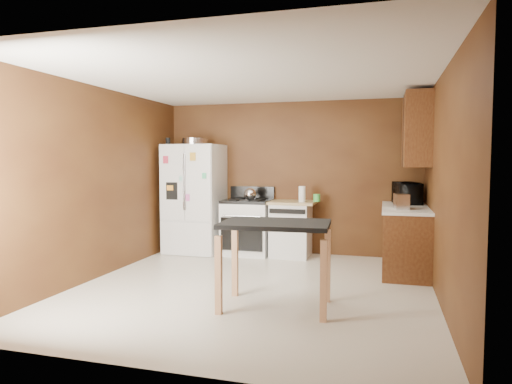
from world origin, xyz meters
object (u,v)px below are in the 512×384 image
at_px(microwave, 407,194).
at_px(refrigerator, 194,199).
at_px(roasting_pan, 195,141).
at_px(pen_cup, 168,141).
at_px(gas_range, 248,226).
at_px(green_canister, 317,198).
at_px(kettle, 250,194).
at_px(dishwasher, 291,228).
at_px(toaster, 401,201).
at_px(paper_towel, 302,194).
at_px(island, 275,236).

height_order(microwave, refrigerator, refrigerator).
xyz_separation_m(roasting_pan, pen_cup, (-0.43, -0.13, 0.00)).
relative_size(microwave, gas_range, 0.47).
bearing_deg(green_canister, kettle, -172.00).
xyz_separation_m(refrigerator, dishwasher, (1.63, 0.09, -0.45)).
height_order(roasting_pan, toaster, roasting_pan).
bearing_deg(paper_towel, microwave, 1.42).
bearing_deg(microwave, dishwasher, 68.65).
height_order(paper_towel, gas_range, paper_towel).
distance_m(roasting_pan, green_canister, 2.22).
relative_size(kettle, gas_range, 0.18).
xyz_separation_m(refrigerator, gas_range, (0.91, 0.06, -0.44)).
xyz_separation_m(pen_cup, kettle, (1.41, 0.07, -0.86)).
bearing_deg(kettle, toaster, -17.38).
bearing_deg(pen_cup, microwave, 1.67).
bearing_deg(gas_range, island, -67.13).
bearing_deg(paper_towel, green_canister, 34.92).
bearing_deg(gas_range, dishwasher, 1.94).
relative_size(roasting_pan, gas_range, 0.39).
xyz_separation_m(pen_cup, green_canister, (2.46, 0.22, -0.91)).
bearing_deg(roasting_pan, pen_cup, -163.18).
bearing_deg(refrigerator, paper_towel, -1.01).
bearing_deg(gas_range, microwave, -1.26).
bearing_deg(microwave, kettle, 72.20).
xyz_separation_m(roasting_pan, paper_towel, (1.82, -0.06, -0.84)).
relative_size(green_canister, refrigerator, 0.07).
xyz_separation_m(green_canister, gas_range, (-1.12, -0.05, -0.49)).
relative_size(gas_range, dishwasher, 1.24).
relative_size(microwave, island, 0.45).
xyz_separation_m(roasting_pan, island, (1.97, -2.50, -1.10)).
bearing_deg(paper_towel, refrigerator, 178.99).
xyz_separation_m(kettle, microwave, (2.40, 0.04, 0.05)).
xyz_separation_m(kettle, gas_range, (-0.08, 0.10, -0.54)).
distance_m(roasting_pan, refrigerator, 0.95).
bearing_deg(kettle, paper_towel, 0.15).
xyz_separation_m(kettle, toaster, (2.29, -0.72, 0.00)).
xyz_separation_m(paper_towel, island, (0.15, -2.44, -0.26)).
bearing_deg(microwave, toaster, 153.46).
distance_m(paper_towel, microwave, 1.56).
xyz_separation_m(microwave, dishwasher, (-1.75, 0.08, -0.59)).
distance_m(kettle, microwave, 2.40).
relative_size(refrigerator, dishwasher, 2.02).
bearing_deg(toaster, island, -135.26).
relative_size(pen_cup, island, 0.10).
bearing_deg(island, roasting_pan, 128.24).
bearing_deg(green_canister, pen_cup, -174.94).
bearing_deg(gas_range, paper_towel, -5.79).
bearing_deg(gas_range, roasting_pan, -177.77).
height_order(roasting_pan, pen_cup, pen_cup).
bearing_deg(gas_range, refrigerator, -176.19).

